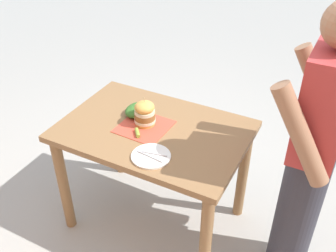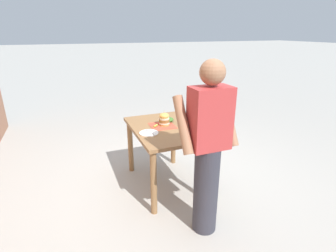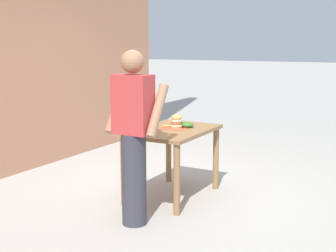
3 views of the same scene
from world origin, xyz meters
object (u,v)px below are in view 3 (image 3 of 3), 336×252
Objects in this scene: side_plate_with_forks at (148,128)px; patio_table at (172,141)px; pickle_spear at (167,126)px; diner_across_table at (134,135)px; side_salad at (186,125)px; sandwich at (176,121)px.

patio_table is at bearing -153.62° from side_plate_with_forks.
diner_across_table reaches higher than pickle_spear.
side_salad is 1.08m from diner_across_table.
patio_table is 0.23m from sandwich.
pickle_spear is at bearing 7.75° from sandwich.
diner_across_table is (-0.06, 0.98, 0.01)m from sandwich.
patio_table is 0.67× the size of diner_across_table.
side_plate_with_forks is at bearing 40.93° from side_salad.
patio_table is 0.19m from pickle_spear.
side_salad reaches higher than side_plate_with_forks.
sandwich is (-0.02, -0.07, 0.22)m from patio_table.
pickle_spear reaches higher than side_plate_with_forks.
side_plate_with_forks is at bearing 35.86° from sandwich.
pickle_spear is 0.43× the size of side_salad.
patio_table is at bearing 61.87° from side_salad.
sandwich is at bearing -86.77° from diner_across_table.
diner_across_table is at bearing 93.23° from sandwich.
pickle_spear is at bearing -129.50° from side_plate_with_forks.
patio_table is 5.14× the size of side_plate_with_forks.
side_plate_with_forks reaches higher than patio_table.
diner_across_table reaches higher than side_salad.
sandwich is 0.33m from side_plate_with_forks.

